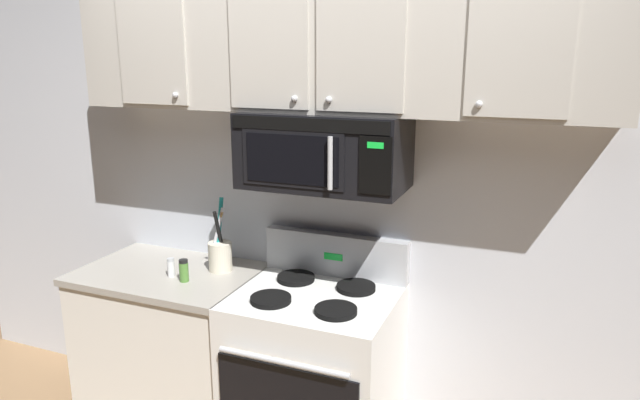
{
  "coord_description": "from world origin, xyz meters",
  "views": [
    {
      "loc": [
        0.96,
        -1.89,
        2.0
      ],
      "look_at": [
        0.0,
        0.49,
        1.35
      ],
      "focal_mm": 32.03,
      "sensor_mm": 36.0,
      "label": 1
    }
  ],
  "objects_px": {
    "stove_range": "(315,376)",
    "spice_jar": "(184,271)",
    "over_range_microwave": "(324,150)",
    "utensil_crock_cream": "(220,253)",
    "salt_shaker": "(171,267)"
  },
  "relations": [
    {
      "from": "over_range_microwave",
      "to": "spice_jar",
      "type": "height_order",
      "value": "over_range_microwave"
    },
    {
      "from": "stove_range",
      "to": "utensil_crock_cream",
      "type": "height_order",
      "value": "utensil_crock_cream"
    },
    {
      "from": "spice_jar",
      "to": "stove_range",
      "type": "bearing_deg",
      "value": 7.34
    },
    {
      "from": "stove_range",
      "to": "salt_shaker",
      "type": "xyz_separation_m",
      "value": [
        -0.77,
        -0.06,
        0.48
      ]
    },
    {
      "from": "salt_shaker",
      "to": "over_range_microwave",
      "type": "bearing_deg",
      "value": 12.69
    },
    {
      "from": "stove_range",
      "to": "over_range_microwave",
      "type": "height_order",
      "value": "over_range_microwave"
    },
    {
      "from": "utensil_crock_cream",
      "to": "salt_shaker",
      "type": "relative_size",
      "value": 3.92
    },
    {
      "from": "stove_range",
      "to": "spice_jar",
      "type": "distance_m",
      "value": 0.84
    },
    {
      "from": "stove_range",
      "to": "over_range_microwave",
      "type": "relative_size",
      "value": 1.47
    },
    {
      "from": "spice_jar",
      "to": "utensil_crock_cream",
      "type": "bearing_deg",
      "value": 66.56
    },
    {
      "from": "utensil_crock_cream",
      "to": "spice_jar",
      "type": "height_order",
      "value": "utensil_crock_cream"
    },
    {
      "from": "utensil_crock_cream",
      "to": "salt_shaker",
      "type": "height_order",
      "value": "utensil_crock_cream"
    },
    {
      "from": "utensil_crock_cream",
      "to": "spice_jar",
      "type": "distance_m",
      "value": 0.22
    },
    {
      "from": "over_range_microwave",
      "to": "salt_shaker",
      "type": "relative_size",
      "value": 7.71
    },
    {
      "from": "salt_shaker",
      "to": "stove_range",
      "type": "bearing_deg",
      "value": 4.27
    }
  ]
}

